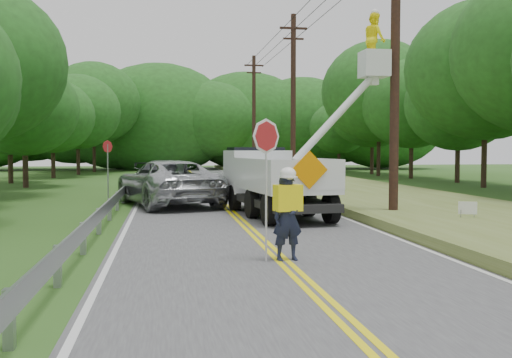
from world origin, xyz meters
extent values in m
plane|color=#2C4F16|center=(0.00, 0.00, 0.00)|extent=(140.00, 140.00, 0.00)
cube|color=#434346|center=(0.00, 14.00, 0.01)|extent=(7.20, 96.00, 0.02)
cube|color=yellow|center=(-0.10, 14.00, 0.02)|extent=(0.12, 96.00, 0.00)
cube|color=yellow|center=(0.10, 14.00, 0.02)|extent=(0.12, 96.00, 0.00)
cube|color=silver|center=(-3.45, 14.00, 0.02)|extent=(0.12, 96.00, 0.00)
cube|color=silver|center=(3.45, 14.00, 0.02)|extent=(0.12, 96.00, 0.00)
cube|color=gray|center=(-4.10, -2.00, 0.35)|extent=(0.12, 0.14, 0.70)
cube|color=gray|center=(-4.10, 1.00, 0.35)|extent=(0.12, 0.14, 0.70)
cube|color=gray|center=(-4.10, 4.00, 0.35)|extent=(0.12, 0.14, 0.70)
cube|color=gray|center=(-4.10, 7.00, 0.35)|extent=(0.12, 0.14, 0.70)
cube|color=gray|center=(-4.10, 10.00, 0.35)|extent=(0.12, 0.14, 0.70)
cube|color=gray|center=(-4.10, 13.00, 0.35)|extent=(0.12, 0.14, 0.70)
cube|color=gray|center=(-4.10, 16.00, 0.35)|extent=(0.12, 0.14, 0.70)
cube|color=gray|center=(-4.10, 19.00, 0.35)|extent=(0.12, 0.14, 0.70)
cube|color=gray|center=(-4.10, 22.00, 0.35)|extent=(0.12, 0.14, 0.70)
cube|color=gray|center=(-4.10, 25.00, 0.35)|extent=(0.12, 0.14, 0.70)
cube|color=gray|center=(-4.10, 28.00, 0.35)|extent=(0.12, 0.14, 0.70)
cube|color=gray|center=(-4.10, 31.00, 0.35)|extent=(0.12, 0.14, 0.70)
cube|color=gray|center=(-4.10, 34.00, 0.35)|extent=(0.12, 0.14, 0.70)
cube|color=gray|center=(-4.10, 37.00, 0.35)|extent=(0.12, 0.14, 0.70)
cube|color=gray|center=(-4.00, 15.00, 0.60)|extent=(0.05, 48.00, 0.34)
cylinder|color=black|center=(5.00, 9.00, 5.00)|extent=(0.30, 0.30, 10.00)
cylinder|color=black|center=(5.00, 24.00, 5.00)|extent=(0.30, 0.30, 10.00)
cube|color=black|center=(5.00, 24.00, 9.20)|extent=(1.60, 0.12, 0.12)
cube|color=black|center=(5.00, 24.00, 8.60)|extent=(1.20, 0.10, 0.10)
cylinder|color=black|center=(5.00, 39.00, 5.00)|extent=(0.30, 0.30, 10.00)
cube|color=black|center=(5.00, 39.00, 9.20)|extent=(1.60, 0.12, 0.12)
cube|color=black|center=(5.00, 39.00, 8.60)|extent=(1.20, 0.10, 0.10)
cylinder|color=black|center=(4.30, 17.50, 9.10)|extent=(0.03, 43.00, 0.03)
cylinder|color=black|center=(5.00, 17.50, 9.10)|extent=(0.03, 43.00, 0.03)
cylinder|color=black|center=(5.70, 17.50, 9.10)|extent=(0.03, 43.00, 0.03)
cube|color=#596628|center=(7.10, 14.00, 0.15)|extent=(7.00, 96.00, 0.30)
cylinder|color=#332319|center=(-10.44, 26.75, 1.35)|extent=(0.32, 0.32, 2.70)
ellipsoid|color=#224A1B|center=(-10.44, 26.75, 4.65)|extent=(6.30, 6.30, 5.54)
cylinder|color=#332319|center=(-12.42, 31.32, 1.34)|extent=(0.32, 0.32, 2.69)
ellipsoid|color=#224A1B|center=(-12.42, 31.32, 4.63)|extent=(6.28, 6.28, 5.52)
cylinder|color=#332319|center=(-10.98, 38.19, 1.40)|extent=(0.32, 0.32, 2.80)
ellipsoid|color=#224A1B|center=(-10.98, 38.19, 4.82)|extent=(6.53, 6.53, 5.74)
cylinder|color=#332319|center=(-9.91, 43.90, 1.60)|extent=(0.32, 0.32, 3.21)
ellipsoid|color=#224A1B|center=(-9.91, 43.90, 5.52)|extent=(7.48, 7.48, 6.58)
cylinder|color=#332319|center=(-9.25, 49.86, 1.96)|extent=(0.32, 0.32, 3.92)
ellipsoid|color=#224A1B|center=(-9.25, 49.86, 6.76)|extent=(9.15, 9.15, 8.05)
cylinder|color=#332319|center=(16.15, 22.59, 2.00)|extent=(0.32, 0.32, 4.00)
ellipsoid|color=#224A1B|center=(16.15, 22.59, 6.88)|extent=(9.32, 9.32, 8.21)
cylinder|color=#332319|center=(17.17, 27.63, 1.54)|extent=(0.32, 0.32, 3.08)
ellipsoid|color=#224A1B|center=(17.17, 27.63, 5.31)|extent=(7.19, 7.19, 6.33)
cylinder|color=#332319|center=(16.37, 33.28, 1.66)|extent=(0.32, 0.32, 3.33)
ellipsoid|color=#224A1B|center=(16.37, 33.28, 5.73)|extent=(7.76, 7.76, 6.83)
cylinder|color=#332319|center=(15.30, 37.36, 2.05)|extent=(0.32, 0.32, 4.11)
ellipsoid|color=#224A1B|center=(15.30, 37.36, 7.07)|extent=(9.58, 9.58, 8.43)
cylinder|color=#332319|center=(16.09, 41.05, 1.72)|extent=(0.32, 0.32, 3.43)
ellipsoid|color=#224A1B|center=(16.09, 41.05, 5.91)|extent=(8.00, 8.00, 7.04)
cylinder|color=#332319|center=(14.92, 47.33, 1.28)|extent=(0.32, 0.32, 2.55)
ellipsoid|color=#224A1B|center=(14.92, 47.33, 4.40)|extent=(5.95, 5.95, 5.24)
ellipsoid|color=#224A1B|center=(-17.04, 57.94, 5.50)|extent=(12.26, 9.20, 9.20)
ellipsoid|color=#224A1B|center=(-12.14, 57.28, 5.50)|extent=(12.97, 9.73, 9.73)
ellipsoid|color=#224A1B|center=(-7.32, 56.41, 5.50)|extent=(14.55, 10.91, 10.91)
ellipsoid|color=#224A1B|center=(-2.99, 56.15, 5.50)|extent=(16.55, 12.41, 12.41)
ellipsoid|color=#224A1B|center=(2.46, 54.40, 5.50)|extent=(10.99, 8.24, 8.24)
ellipsoid|color=#224A1B|center=(7.06, 57.79, 5.50)|extent=(15.12, 11.34, 11.34)
ellipsoid|color=#224A1B|center=(13.51, 56.98, 5.50)|extent=(13.57, 10.18, 10.18)
ellipsoid|color=#224A1B|center=(17.44, 56.09, 5.50)|extent=(13.00, 9.75, 9.75)
ellipsoid|color=#224A1B|center=(22.13, 54.07, 5.50)|extent=(14.49, 10.87, 10.87)
imported|color=#191E33|center=(0.12, 2.58, 0.90)|extent=(0.71, 0.53, 1.75)
cube|color=yellow|center=(0.12, 2.58, 1.30)|extent=(0.59, 0.42, 0.53)
ellipsoid|color=white|center=(0.12, 2.58, 1.78)|extent=(0.33, 0.33, 0.26)
cylinder|color=#B7B7B7|center=(-0.34, 2.54, 1.25)|extent=(0.04, 0.04, 2.46)
cylinder|color=#A31C20|center=(-0.34, 2.54, 2.54)|extent=(0.61, 0.41, 0.70)
cylinder|color=black|center=(0.68, 7.85, 0.49)|extent=(0.40, 0.97, 0.94)
cylinder|color=black|center=(2.63, 8.07, 0.49)|extent=(0.40, 0.97, 0.94)
cylinder|color=black|center=(0.46, 9.79, 0.49)|extent=(0.40, 0.97, 0.94)
cylinder|color=black|center=(2.41, 10.01, 0.49)|extent=(0.40, 0.97, 0.94)
cylinder|color=black|center=(0.18, 12.22, 0.49)|extent=(0.40, 0.97, 0.94)
cylinder|color=black|center=(2.13, 12.44, 0.49)|extent=(0.40, 0.97, 0.94)
cube|color=black|center=(1.40, 10.19, 0.56)|extent=(2.75, 6.45, 0.24)
cube|color=silver|center=(1.48, 9.51, 1.05)|extent=(2.75, 4.73, 0.22)
cube|color=silver|center=(0.38, 9.39, 1.54)|extent=(0.57, 4.48, 0.88)
cube|color=silver|center=(2.58, 9.64, 1.54)|extent=(0.57, 4.48, 0.88)
cube|color=silver|center=(1.73, 7.30, 1.54)|extent=(2.24, 0.31, 0.88)
cube|color=silver|center=(1.10, 12.82, 1.34)|extent=(2.40, 2.10, 1.76)
cube|color=black|center=(1.08, 13.01, 1.98)|extent=(2.09, 1.49, 0.73)
cube|color=silver|center=(1.60, 8.44, 1.54)|extent=(0.97, 0.97, 0.78)
cube|color=silver|center=(4.30, 9.00, 4.99)|extent=(0.83, 0.83, 0.83)
imported|color=yellow|center=(4.30, 9.00, 5.78)|extent=(0.62, 0.80, 1.65)
cube|color=orange|center=(1.74, 7.23, 1.68)|extent=(1.10, 0.17, 1.11)
imported|color=#B1B5B8|center=(-2.24, 14.57, 0.92)|extent=(4.73, 7.10, 1.81)
imported|color=#303438|center=(-2.24, 22.35, 0.85)|extent=(3.51, 6.11, 1.67)
cylinder|color=gray|center=(-4.90, 18.01, 1.25)|extent=(0.06, 0.06, 2.50)
cylinder|color=#A31C20|center=(-4.90, 18.01, 2.38)|extent=(0.41, 0.43, 0.57)
cube|color=white|center=(6.33, 6.70, 0.57)|extent=(0.49, 0.22, 0.36)
cylinder|color=gray|center=(6.12, 6.70, 0.26)|extent=(0.02, 0.02, 0.52)
cylinder|color=gray|center=(6.53, 6.70, 0.26)|extent=(0.02, 0.02, 0.52)
camera|label=1|loc=(-2.33, -8.84, 2.29)|focal=40.61mm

